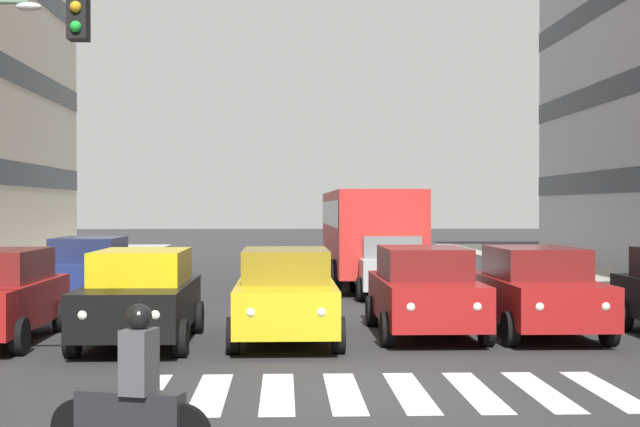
% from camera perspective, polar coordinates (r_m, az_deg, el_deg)
% --- Properties ---
extents(ground_plane, '(180.00, 180.00, 0.00)m').
position_cam_1_polar(ground_plane, '(12.68, 3.56, -11.06)').
color(ground_plane, '#2D2D30').
extents(crosswalk_markings, '(6.75, 2.80, 0.01)m').
position_cam_1_polar(crosswalk_markings, '(12.68, 3.56, -11.04)').
color(crosswalk_markings, silver).
rests_on(crosswalk_markings, ground_plane).
extents(car_1, '(2.02, 4.44, 1.72)m').
position_cam_1_polar(car_1, '(18.54, 13.35, -4.65)').
color(car_1, maroon).
rests_on(car_1, ground_plane).
extents(car_2, '(2.02, 4.44, 1.72)m').
position_cam_1_polar(car_2, '(18.12, 6.50, -4.76)').
color(car_2, maroon).
rests_on(car_2, ground_plane).
extents(car_3, '(2.02, 4.44, 1.72)m').
position_cam_1_polar(car_3, '(17.23, -2.14, -5.02)').
color(car_3, gold).
rests_on(car_3, ground_plane).
extents(car_4, '(2.02, 4.44, 1.72)m').
position_cam_1_polar(car_4, '(17.16, -11.09, -5.05)').
color(car_4, black).
rests_on(car_4, ground_plane).
extents(car_row2_0, '(2.02, 4.44, 1.72)m').
position_cam_1_polar(car_row2_0, '(25.87, 4.27, -3.19)').
color(car_row2_0, '#B2B7BC').
rests_on(car_row2_0, ground_plane).
extents(car_row2_1, '(2.02, 4.44, 1.72)m').
position_cam_1_polar(car_row2_1, '(24.45, -14.22, -3.42)').
color(car_row2_1, navy).
rests_on(car_row2_1, ground_plane).
extents(bus_behind_traffic, '(2.78, 10.50, 3.00)m').
position_cam_1_polar(bus_behind_traffic, '(30.10, 2.98, -0.82)').
color(bus_behind_traffic, red).
rests_on(bus_behind_traffic, ground_plane).
extents(motorcycle_with_rider, '(1.66, 0.58, 1.57)m').
position_cam_1_polar(motorcycle_with_rider, '(9.41, -11.57, -11.12)').
color(motorcycle_with_rider, black).
rests_on(motorcycle_with_rider, ground_plane).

